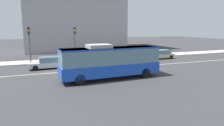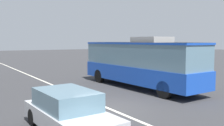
{
  "view_description": "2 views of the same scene",
  "coord_description": "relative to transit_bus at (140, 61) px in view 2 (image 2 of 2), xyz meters",
  "views": [
    {
      "loc": [
        -3.53,
        -22.97,
        4.98
      ],
      "look_at": [
        3.98,
        -3.83,
        1.4
      ],
      "focal_mm": 32.12,
      "sensor_mm": 36.0,
      "label": 1
    },
    {
      "loc": [
        -10.1,
        6.27,
        3.19
      ],
      "look_at": [
        5.04,
        -3.5,
        1.63
      ],
      "focal_mm": 40.82,
      "sensor_mm": 36.0,
      "label": 2
    }
  ],
  "objects": [
    {
      "name": "lane_centre_line",
      "position": [
        -3.45,
        4.72,
        -1.8
      ],
      "size": [
        76.0,
        0.16,
        0.01
      ],
      "primitive_type": "cube",
      "color": "silver",
      "rests_on": "ground_plane"
    },
    {
      "name": "transit_bus",
      "position": [
        0.0,
        0.0,
        0.0
      ],
      "size": [
        10.09,
        2.87,
        3.46
      ],
      "rotation": [
        0.0,
        0.0,
        0.04
      ],
      "color": "#1947B7",
      "rests_on": "ground_plane"
    },
    {
      "name": "ground_plane",
      "position": [
        -3.45,
        4.72,
        -1.81
      ],
      "size": [
        160.0,
        160.0,
        0.0
      ],
      "primitive_type": "plane",
      "color": "#333335"
    },
    {
      "name": "sedan_silver",
      "position": [
        -5.4,
        7.54,
        -1.09
      ],
      "size": [
        4.57,
        1.97,
        1.46
      ],
      "rotation": [
        0.0,
        0.0,
        3.18
      ],
      "color": "#B7BABF",
      "rests_on": "ground_plane"
    }
  ]
}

